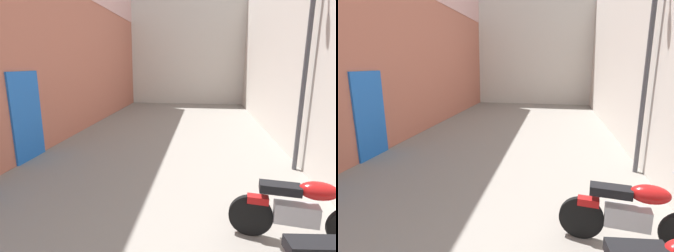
# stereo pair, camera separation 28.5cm
# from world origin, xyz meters

# --- Properties ---
(ground_plane) EXTENTS (34.05, 34.05, 0.00)m
(ground_plane) POSITION_xyz_m (0.00, 7.03, 0.00)
(ground_plane) COLOR gray
(building_right) EXTENTS (0.45, 18.05, 6.74)m
(building_right) POSITION_xyz_m (3.51, 9.02, 3.37)
(building_right) COLOR beige
(building_right) RESTS_ON ground
(building_far_end) EXTENTS (9.62, 2.00, 6.50)m
(building_far_end) POSITION_xyz_m (0.00, 19.05, 3.25)
(building_far_end) COLOR beige
(building_far_end) RESTS_ON ground
(motorcycle_fifth) EXTENTS (1.84, 0.58, 1.04)m
(motorcycle_fifth) POSITION_xyz_m (2.37, 5.22, 0.50)
(motorcycle_fifth) COLOR black
(motorcycle_fifth) RESTS_ON ground
(street_lamp) EXTENTS (0.79, 0.18, 4.94)m
(street_lamp) POSITION_xyz_m (3.07, 7.93, 2.87)
(street_lamp) COLOR #47474C
(street_lamp) RESTS_ON ground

